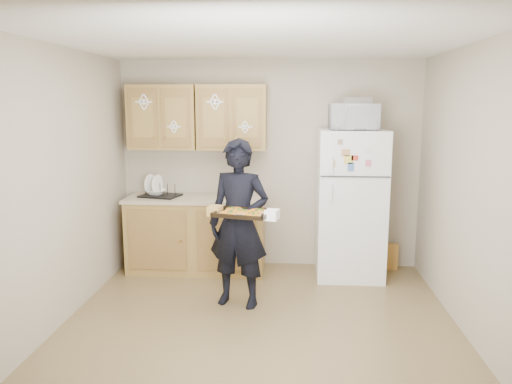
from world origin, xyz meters
TOP-DOWN VIEW (x-y plane):
  - floor at (0.00, 0.00)m, footprint 3.60×3.60m
  - ceiling at (0.00, 0.00)m, footprint 3.60×3.60m
  - wall_back at (0.00, 1.80)m, footprint 3.60×0.04m
  - wall_front at (0.00, -1.80)m, footprint 3.60×0.04m
  - wall_left at (-1.80, 0.00)m, footprint 0.04×3.60m
  - wall_right at (1.80, 0.00)m, footprint 0.04×3.60m
  - refrigerator at (0.95, 1.43)m, footprint 0.75×0.70m
  - base_cabinet at (-0.85, 1.48)m, footprint 1.60×0.60m
  - countertop at (-0.85, 1.48)m, footprint 1.64×0.64m
  - upper_cab_left at (-1.25, 1.61)m, footprint 0.80×0.33m
  - upper_cab_right at (-0.43, 1.61)m, footprint 0.80×0.33m
  - cereal_box at (1.47, 1.67)m, footprint 0.20×0.07m
  - person at (-0.24, 0.48)m, footprint 0.68×0.53m
  - baking_tray at (-0.16, 0.19)m, footprint 0.56×0.47m
  - pizza_front_left at (-0.30, 0.14)m, footprint 0.16×0.16m
  - pizza_front_right at (-0.07, 0.08)m, footprint 0.16×0.16m
  - pizza_back_left at (-0.26, 0.30)m, footprint 0.16×0.16m
  - pizza_back_right at (-0.03, 0.24)m, footprint 0.16×0.16m
  - pizza_center at (-0.16, 0.19)m, footprint 0.16×0.16m
  - microwave at (0.95, 1.38)m, footprint 0.54×0.39m
  - foil_pan at (0.96, 1.41)m, footprint 0.35×0.28m
  - dish_rack at (-1.28, 1.47)m, footprint 0.51×0.43m
  - bowl at (-1.33, 1.47)m, footprint 0.24×0.24m
  - soap_bottle at (-0.37, 1.42)m, footprint 0.11×0.11m

SIDE VIEW (x-z plane):
  - floor at x=0.00m, z-range 0.00..0.00m
  - cereal_box at x=1.47m, z-range 0.00..0.32m
  - base_cabinet at x=-0.85m, z-range 0.00..0.86m
  - person at x=-0.24m, z-range 0.00..1.66m
  - refrigerator at x=0.95m, z-range 0.00..1.70m
  - countertop at x=-0.85m, z-range 0.86..0.90m
  - bowl at x=-1.33m, z-range 0.92..0.98m
  - dish_rack at x=-1.28m, z-range 0.90..1.08m
  - baking_tray at x=-0.16m, z-range 0.98..1.02m
  - soap_bottle at x=-0.37m, z-range 0.90..1.11m
  - pizza_front_left at x=-0.30m, z-range 1.01..1.02m
  - pizza_front_right at x=-0.07m, z-range 1.01..1.02m
  - pizza_back_left at x=-0.26m, z-range 1.01..1.02m
  - pizza_back_right at x=-0.03m, z-range 1.01..1.02m
  - pizza_center at x=-0.16m, z-range 1.01..1.02m
  - wall_back at x=0.00m, z-range 0.00..2.50m
  - wall_front at x=0.00m, z-range 0.00..2.50m
  - wall_left at x=-1.80m, z-range 0.00..2.50m
  - wall_right at x=1.80m, z-range 0.00..2.50m
  - upper_cab_left at x=-1.25m, z-range 1.45..2.20m
  - upper_cab_right at x=-0.43m, z-range 1.45..2.20m
  - microwave at x=0.95m, z-range 1.70..1.99m
  - foil_pan at x=0.96m, z-range 1.99..2.05m
  - ceiling at x=0.00m, z-range 2.50..2.50m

